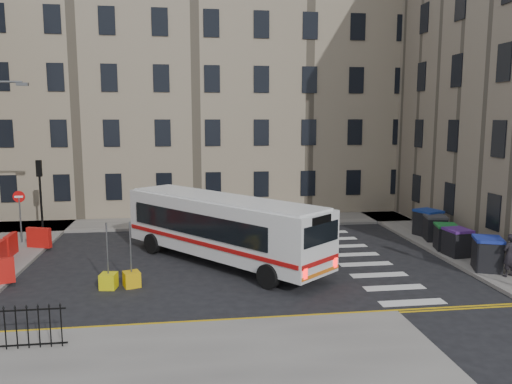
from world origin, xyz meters
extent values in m
plane|color=black|center=(0.00, 0.00, 0.00)|extent=(120.00, 120.00, 0.00)
cube|color=slate|center=(-6.00, 8.60, 0.07)|extent=(36.00, 3.20, 0.15)
cube|color=slate|center=(9.00, 4.00, 0.07)|extent=(2.40, 26.00, 0.15)
cube|color=slate|center=(-7.00, -10.00, 0.07)|extent=(20.00, 6.00, 0.15)
cube|color=gray|center=(-7.00, 15.50, 8.00)|extent=(38.00, 10.50, 16.00)
cylinder|color=black|center=(-12.00, 6.50, 1.75)|extent=(0.12, 0.12, 3.20)
cube|color=black|center=(-12.00, 6.50, 3.80)|extent=(0.28, 0.22, 0.90)
cylinder|color=#595B5E|center=(-12.50, 4.50, 1.35)|extent=(0.08, 0.08, 2.40)
cube|color=red|center=(-12.50, 4.50, 2.85)|extent=(0.60, 0.04, 0.60)
cube|color=red|center=(-12.20, 2.00, 0.65)|extent=(0.25, 1.25, 1.00)
cube|color=red|center=(-11.30, 3.30, 0.65)|extent=(1.26, 0.66, 1.00)
cube|color=silver|center=(-2.40, -0.11, 1.73)|extent=(8.82, 9.93, 2.47)
cube|color=black|center=(-3.67, -0.52, 1.92)|extent=(5.58, 6.73, 0.99)
cube|color=black|center=(-1.76, 1.07, 1.92)|extent=(5.58, 6.73, 0.99)
cube|color=black|center=(-5.87, 4.08, 1.97)|extent=(1.71, 1.43, 1.09)
cube|color=black|center=(1.06, -4.29, 2.22)|extent=(1.71, 1.43, 0.79)
cube|color=#A50E0E|center=(-3.36, -0.90, 1.13)|extent=(6.82, 8.24, 0.18)
cube|color=#A50E0E|center=(-1.44, 0.69, 1.13)|extent=(6.82, 8.24, 0.18)
cube|color=#FF0C0C|center=(0.31, -4.93, 0.89)|extent=(0.20, 0.18, 0.39)
cube|color=#FF0C0C|center=(1.83, -3.67, 0.89)|extent=(0.20, 0.18, 0.39)
cylinder|color=black|center=(-5.68, 1.92, 0.49)|extent=(0.84, 0.94, 0.99)
cylinder|color=black|center=(-3.78, 3.49, 0.49)|extent=(0.84, 0.94, 0.99)
cylinder|color=black|center=(-0.90, -3.86, 0.49)|extent=(0.84, 0.94, 0.99)
cylinder|color=black|center=(1.00, -2.28, 0.49)|extent=(0.84, 0.94, 0.99)
cube|color=black|center=(8.62, -3.18, 0.79)|extent=(1.42, 1.52, 1.27)
cube|color=navy|center=(8.62, -3.18, 1.49)|extent=(1.49, 1.59, 0.13)
cube|color=black|center=(8.54, -0.92, 0.73)|extent=(1.05, 1.19, 1.16)
cube|color=#4A1F74|center=(8.54, -0.92, 1.37)|extent=(1.11, 1.24, 0.12)
cube|color=black|center=(8.58, 0.18, 0.72)|extent=(1.18, 1.29, 1.14)
cube|color=#186F2C|center=(8.58, 0.18, 1.35)|extent=(1.24, 1.35, 0.12)
cube|color=black|center=(8.97, 2.03, 0.75)|extent=(1.23, 1.34, 1.19)
cube|color=#343436|center=(8.97, 2.03, 1.41)|extent=(1.29, 1.40, 0.12)
cube|color=black|center=(9.10, 3.09, 0.80)|extent=(1.42, 1.52, 1.29)
cube|color=navy|center=(9.10, 3.09, 1.51)|extent=(1.49, 1.60, 0.13)
imported|color=black|center=(8.97, -4.11, 1.04)|extent=(0.76, 0.63, 1.78)
cube|color=gold|center=(-6.15, -2.88, 0.30)|extent=(0.77, 0.77, 0.60)
cube|color=#D2C90C|center=(-7.01, -2.98, 0.30)|extent=(0.68, 0.68, 0.60)
camera|label=1|loc=(-3.87, -22.15, 6.56)|focal=35.00mm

